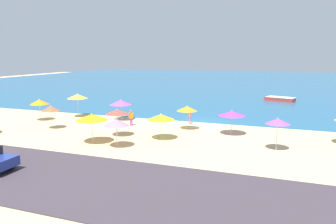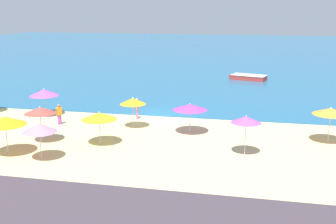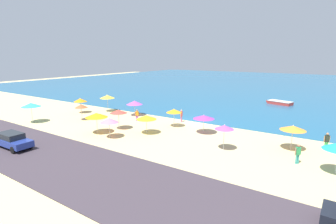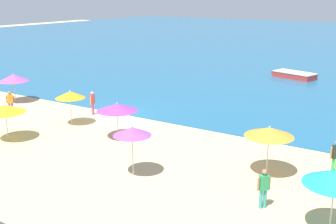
# 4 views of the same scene
# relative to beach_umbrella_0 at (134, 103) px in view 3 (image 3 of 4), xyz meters

# --- Properties ---
(ground_plane) EXTENTS (160.00, 160.00, 0.00)m
(ground_plane) POSITION_rel_beach_umbrella_0_xyz_m (9.05, 1.69, -1.94)
(ground_plane) COLOR #CDBB80
(sea) EXTENTS (150.00, 110.00, 0.05)m
(sea) POSITION_rel_beach_umbrella_0_xyz_m (9.05, 56.69, -1.91)
(sea) COLOR #1E5C85
(sea) RESTS_ON ground_plane
(coastal_road) EXTENTS (80.00, 8.00, 0.06)m
(coastal_road) POSITION_rel_beach_umbrella_0_xyz_m (9.05, -16.31, -1.91)
(coastal_road) COLOR #3C333B
(coastal_road) RESTS_ON ground_plane
(beach_umbrella_0) EXTENTS (2.37, 2.37, 2.28)m
(beach_umbrella_0) POSITION_rel_beach_umbrella_0_xyz_m (0.00, 0.00, 0.00)
(beach_umbrella_0) COLOR #B2B2B7
(beach_umbrella_0) RESTS_ON ground_plane
(beach_umbrella_1) EXTENTS (1.97, 1.97, 2.35)m
(beach_umbrella_1) POSITION_rel_beach_umbrella_0_xyz_m (-8.05, -3.25, 0.08)
(beach_umbrella_1) COLOR #B2B2B7
(beach_umbrella_1) RESTS_ON ground_plane
(beach_umbrella_2) EXTENTS (2.01, 2.01, 2.43)m
(beach_umbrella_2) POSITION_rel_beach_umbrella_0_xyz_m (3.22, -6.56, 0.23)
(beach_umbrella_2) COLOR #B2B2B7
(beach_umbrella_2) RESTS_ON ground_plane
(beach_umbrella_3) EXTENTS (1.71, 1.71, 2.27)m
(beach_umbrella_3) POSITION_rel_beach_umbrella_0_xyz_m (-4.21, -6.09, 0.02)
(beach_umbrella_3) COLOR #B2B2B7
(beach_umbrella_3) RESTS_ON ground_plane
(beach_umbrella_4) EXTENTS (1.79, 1.79, 2.47)m
(beach_umbrella_4) POSITION_rel_beach_umbrella_0_xyz_m (16.32, -6.24, 0.26)
(beach_umbrella_4) COLOR #B2B2B7
(beach_umbrella_4) RESTS_ON ground_plane
(beach_umbrella_5) EXTENTS (2.27, 2.27, 2.19)m
(beach_umbrella_5) POSITION_rel_beach_umbrella_0_xyz_m (7.10, -6.14, -0.05)
(beach_umbrella_5) COLOR #B2B2B7
(beach_umbrella_5) RESTS_ON ground_plane
(beach_umbrella_6) EXTENTS (2.26, 2.26, 2.70)m
(beach_umbrella_6) POSITION_rel_beach_umbrella_0_xyz_m (-5.36, -0.23, 0.45)
(beach_umbrella_6) COLOR #B2B2B7
(beach_umbrella_6) RESTS_ON ground_plane
(beach_umbrella_7) EXTENTS (1.99, 1.99, 2.26)m
(beach_umbrella_7) POSITION_rel_beach_umbrella_0_xyz_m (4.79, -9.56, -0.00)
(beach_umbrella_7) COLOR #B2B2B7
(beach_umbrella_7) RESTS_ON ground_plane
(beach_umbrella_9) EXTENTS (2.42, 2.42, 2.19)m
(beach_umbrella_9) POSITION_rel_beach_umbrella_0_xyz_m (12.37, -2.48, -0.03)
(beach_umbrella_9) COLOR #B2B2B7
(beach_umbrella_9) RESTS_ON ground_plane
(beach_umbrella_10) EXTENTS (2.43, 2.43, 2.71)m
(beach_umbrella_10) POSITION_rel_beach_umbrella_0_xyz_m (-8.49, -10.61, 0.44)
(beach_umbrella_10) COLOR #B2B2B7
(beach_umbrella_10) RESTS_ON ground_plane
(beach_umbrella_11) EXTENTS (1.91, 1.91, 2.31)m
(beach_umbrella_11) POSITION_rel_beach_umbrella_0_xyz_m (8.08, -1.96, 0.07)
(beach_umbrella_11) COLOR #B2B2B7
(beach_umbrella_11) RESTS_ON ground_plane
(beach_umbrella_12) EXTENTS (2.29, 2.29, 2.42)m
(beach_umbrella_12) POSITION_rel_beach_umbrella_0_xyz_m (21.58, -2.75, 0.20)
(beach_umbrella_12) COLOR #B2B2B7
(beach_umbrella_12) RESTS_ON ground_plane
(beach_umbrella_13) EXTENTS (2.49, 2.49, 2.43)m
(beach_umbrella_13) POSITION_rel_beach_umbrella_0_xyz_m (2.37, -9.17, 0.17)
(beach_umbrella_13) COLOR #B2B2B7
(beach_umbrella_13) RESTS_ON ground_plane
(bather_0) EXTENTS (0.41, 0.45, 1.66)m
(bather_0) POSITION_rel_beach_umbrella_0_xyz_m (22.56, -5.94, -1.01)
(bather_0) COLOR teal
(bather_0) RESTS_ON ground_plane
(bather_1) EXTENTS (0.38, 0.49, 1.58)m
(bather_1) POSITION_rel_beach_umbrella_0_xyz_m (2.35, -2.24, -1.06)
(bather_1) COLOR #A947A9
(bather_1) RESTS_ON ground_plane
(bather_2) EXTENTS (0.30, 0.56, 1.67)m
(bather_2) POSITION_rel_beach_umbrella_0_xyz_m (7.64, 0.56, -1.00)
(bather_2) COLOR #CD6498
(bather_2) RESTS_ON ground_plane
(bather_3) EXTENTS (0.49, 0.38, 1.70)m
(bather_3) POSITION_rel_beach_umbrella_0_xyz_m (24.29, -0.99, -0.99)
(bather_3) COLOR green
(bather_3) RESTS_ON ground_plane
(parked_car_0) EXTENTS (4.44, 1.88, 1.45)m
(parked_car_0) POSITION_rel_beach_umbrella_0_xyz_m (-0.48, -17.02, -1.11)
(parked_car_0) COLOR navy
(parked_car_0) RESTS_ON coastal_road
(skiff_nearshore) EXTENTS (4.71, 2.97, 0.61)m
(skiff_nearshore) POSITION_rel_beach_umbrella_0_xyz_m (15.82, 21.31, -1.58)
(skiff_nearshore) COLOR #B8342E
(skiff_nearshore) RESTS_ON sea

